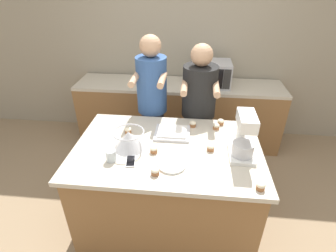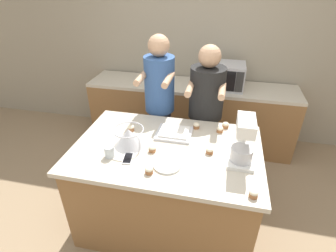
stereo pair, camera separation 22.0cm
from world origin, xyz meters
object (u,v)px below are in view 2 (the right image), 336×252
microwave_oven (226,76)px  cupcake_7 (152,149)px  cell_phone (128,158)px  mixing_bowl (129,137)px  cupcake_1 (254,194)px  person_left (160,108)px  baking_tray (174,133)px  cupcake_5 (196,125)px  cupcake_3 (220,129)px  stand_mixer (243,143)px  drinking_glass (109,151)px  cupcake_0 (226,125)px  person_right (205,117)px  small_plate (167,165)px  cupcake_2 (149,170)px  cupcake_6 (210,150)px  cupcake_4 (131,128)px

microwave_oven → cupcake_7: microwave_oven is taller
cell_phone → mixing_bowl: bearing=105.6°
cupcake_1 → person_left: bearing=129.1°
baking_tray → cupcake_5: bearing=40.8°
mixing_bowl → cupcake_1: size_ratio=4.28×
cupcake_3 → stand_mixer: bearing=-65.5°
drinking_glass → cupcake_7: 0.35m
stand_mixer → baking_tray: stand_mixer is taller
drinking_glass → cupcake_0: size_ratio=1.54×
mixing_bowl → cupcake_5: mixing_bowl is taller
person_right → cupcake_3: person_right is taller
stand_mixer → small_plate: size_ratio=1.73×
person_left → cell_phone: bearing=-91.7°
baking_tray → cupcake_1: size_ratio=5.16×
small_plate → cupcake_2: bearing=-134.9°
person_right → cupcake_5: size_ratio=26.08×
person_left → cupcake_6: size_ratio=27.25×
drinking_glass → cell_phone: bearing=-0.4°
mixing_bowl → baking_tray: 0.43m
mixing_bowl → cupcake_6: size_ratio=4.28×
cupcake_4 → cupcake_7: 0.40m
cell_phone → person_left: bearing=88.3°
cupcake_6 → cupcake_5: bearing=112.8°
baking_tray → cupcake_3: cupcake_3 is taller
person_right → mixing_bowl: (-0.58, -0.76, 0.15)m
cell_phone → cupcake_7: 0.22m
stand_mixer → cupcake_2: size_ratio=6.13×
stand_mixer → cupcake_1: size_ratio=6.13×
cupcake_3 → cupcake_6: size_ratio=1.00×
baking_tray → cupcake_2: size_ratio=5.16×
baking_tray → cupcake_4: (-0.41, -0.02, 0.01)m
microwave_oven → baking_tray: bearing=-107.8°
mixing_bowl → baking_tray: (0.34, 0.26, -0.07)m
drinking_glass → cupcake_5: (0.63, 0.60, -0.02)m
drinking_glass → cupcake_3: drinking_glass is taller
cupcake_0 → cupcake_7: size_ratio=1.00×
cell_phone → cupcake_5: size_ratio=2.47×
cupcake_0 → cupcake_4: size_ratio=1.00×
small_plate → cupcake_3: cupcake_3 is taller
stand_mixer → mixing_bowl: stand_mixer is taller
microwave_oven → drinking_glass: size_ratio=4.73×
cell_phone → cupcake_1: cupcake_1 is taller
microwave_oven → cupcake_1: microwave_oven is taller
baking_tray → small_plate: 0.45m
person_right → cupcake_2: person_right is taller
cupcake_2 → cupcake_3: 0.85m
cell_phone → cupcake_5: cupcake_5 is taller
mixing_bowl → cupcake_1: 1.08m
cupcake_1 → cupcake_4: size_ratio=1.00×
person_left → cupcake_4: (-0.15, -0.52, 0.04)m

